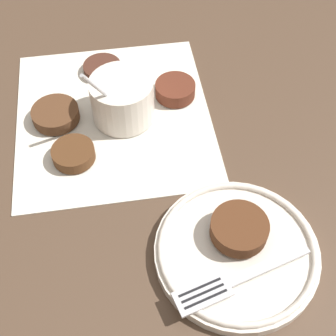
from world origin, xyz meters
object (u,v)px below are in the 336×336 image
at_px(fritter_on_plate, 239,228).
at_px(fork, 229,282).
at_px(serving_plate, 237,251).
at_px(sauce_bowl, 122,102).

bearing_deg(fritter_on_plate, fork, 168.80).
bearing_deg(serving_plate, sauce_bowl, 35.86).
relative_size(sauce_bowl, fork, 0.79).
bearing_deg(sauce_bowl, serving_plate, -144.14).
bearing_deg(serving_plate, fritter_on_plate, -4.48).
distance_m(sauce_bowl, fork, 0.30).
bearing_deg(fork, sauce_bowl, 29.07).
bearing_deg(fork, fritter_on_plate, -11.20).
distance_m(sauce_bowl, fritter_on_plate, 0.25).
height_order(serving_plate, fork, fork).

